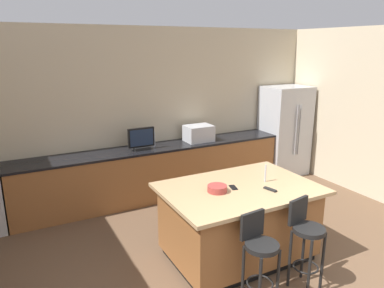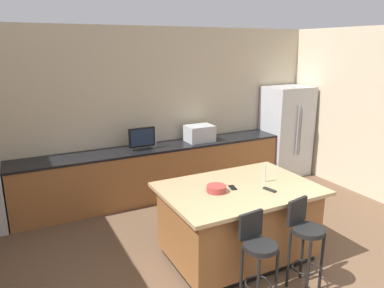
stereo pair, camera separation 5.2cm
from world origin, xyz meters
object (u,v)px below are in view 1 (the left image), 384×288
object	(u,v)px
refrigerator	(284,131)
fruit_bowl	(217,189)
bar_stool_left	(259,252)
bar_stool_right	(305,236)
tv_monitor	(141,140)
kitchen_island	(238,221)
tv_remote	(270,189)
cell_phone	(233,187)
microwave	(199,133)

from	to	relation	value
refrigerator	fruit_bowl	world-z (taller)	refrigerator
bar_stool_left	fruit_bowl	world-z (taller)	fruit_bowl
bar_stool_left	bar_stool_right	world-z (taller)	bar_stool_right
tv_monitor	bar_stool_right	bearing A→B (deg)	-75.46
kitchen_island	fruit_bowl	bearing A→B (deg)	179.80
tv_remote	tv_monitor	bearing A→B (deg)	93.32
bar_stool_right	cell_phone	size ratio (longest dim) A/B	6.67
microwave	fruit_bowl	bearing A→B (deg)	-113.39
kitchen_island	microwave	size ratio (longest dim) A/B	3.84
refrigerator	bar_stool_left	distance (m)	4.13
bar_stool_left	tv_remote	size ratio (longest dim) A/B	5.70
cell_phone	bar_stool_right	bearing A→B (deg)	-50.35
bar_stool_left	bar_stool_right	xyz separation A→B (m)	(0.60, -0.01, 0.02)
refrigerator	fruit_bowl	distance (m)	3.60
microwave	tv_remote	distance (m)	2.46
kitchen_island	refrigerator	distance (m)	3.38
tv_monitor	fruit_bowl	size ratio (longest dim) A/B	1.93
cell_phone	refrigerator	bearing A→B (deg)	53.63
microwave	fruit_bowl	xyz separation A→B (m)	(-0.94, -2.18, -0.08)
microwave	fruit_bowl	world-z (taller)	microwave
tv_monitor	tv_remote	bearing A→B (deg)	-73.00
refrigerator	bar_stool_right	distance (m)	3.75
fruit_bowl	cell_phone	distance (m)	0.24
refrigerator	bar_stool_left	world-z (taller)	refrigerator
bar_stool_left	cell_phone	world-z (taller)	bar_stool_left
kitchen_island	tv_monitor	xyz separation A→B (m)	(-0.47, 2.13, 0.60)
bar_stool_left	cell_phone	xyz separation A→B (m)	(0.22, 0.81, 0.35)
refrigerator	microwave	world-z (taller)	refrigerator
bar_stool_right	cell_phone	distance (m)	0.97
kitchen_island	bar_stool_left	size ratio (longest dim) A/B	1.90
kitchen_island	tv_monitor	world-z (taller)	tv_monitor
fruit_bowl	cell_phone	bearing A→B (deg)	3.36
kitchen_island	refrigerator	size ratio (longest dim) A/B	1.03
refrigerator	fruit_bowl	size ratio (longest dim) A/B	7.82
fruit_bowl	tv_remote	bearing A→B (deg)	-23.34
fruit_bowl	tv_remote	distance (m)	0.63
refrigerator	tv_monitor	size ratio (longest dim) A/B	4.05
tv_remote	cell_phone	bearing A→B (deg)	128.91
microwave	bar_stool_right	bearing A→B (deg)	-96.34
fruit_bowl	cell_phone	xyz separation A→B (m)	(0.23, 0.01, -0.03)
tv_monitor	cell_phone	world-z (taller)	tv_monitor
microwave	cell_phone	distance (m)	2.29
refrigerator	tv_monitor	bearing A→B (deg)	-179.85
tv_monitor	fruit_bowl	world-z (taller)	tv_monitor
microwave	cell_phone	world-z (taller)	microwave
refrigerator	microwave	distance (m)	1.96
bar_stool_right	fruit_bowl	xyz separation A→B (m)	(-0.61, 0.81, 0.36)
cell_phone	tv_remote	distance (m)	0.43
microwave	tv_remote	size ratio (longest dim) A/B	2.82
bar_stool_right	fruit_bowl	size ratio (longest dim) A/B	4.37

